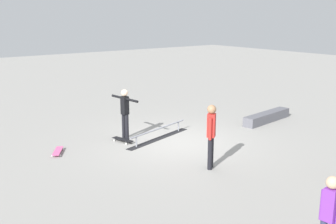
# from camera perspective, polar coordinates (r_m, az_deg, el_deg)

# --- Properties ---
(ground_plane) EXTENTS (60.00, 60.00, 0.00)m
(ground_plane) POSITION_cam_1_polar(r_m,az_deg,el_deg) (12.96, 1.17, -4.26)
(ground_plane) COLOR gray
(grind_rail) EXTENTS (2.87, 1.01, 0.37)m
(grind_rail) POSITION_cam_1_polar(r_m,az_deg,el_deg) (13.26, -1.31, -3.12)
(grind_rail) COLOR black
(grind_rail) RESTS_ON ground_plane
(skate_ledge) EXTENTS (2.58, 0.75, 0.35)m
(skate_ledge) POSITION_cam_1_polar(r_m,az_deg,el_deg) (15.81, 13.78, -0.69)
(skate_ledge) COLOR #595960
(skate_ledge) RESTS_ON ground_plane
(skater_main) EXTENTS (0.23, 1.33, 1.65)m
(skater_main) POSITION_cam_1_polar(r_m,az_deg,el_deg) (13.09, -6.09, 0.21)
(skater_main) COLOR black
(skater_main) RESTS_ON ground_plane
(skateboard_main) EXTENTS (0.39, 0.82, 0.09)m
(skateboard_main) POSITION_cam_1_polar(r_m,az_deg,el_deg) (13.04, -6.40, -3.89)
(skateboard_main) COLOR black
(skateboard_main) RESTS_ON ground_plane
(bystander_red_shirt) EXTENTS (0.36, 0.30, 1.72)m
(bystander_red_shirt) POSITION_cam_1_polar(r_m,az_deg,el_deg) (10.58, 6.10, -2.96)
(bystander_red_shirt) COLOR black
(bystander_red_shirt) RESTS_ON ground_plane
(bystander_purple_shirt) EXTENTS (0.21, 0.35, 1.53)m
(bystander_purple_shirt) POSITION_cam_1_polar(r_m,az_deg,el_deg) (7.12, 21.80, -13.39)
(bystander_purple_shirt) COLOR #2D3351
(bystander_purple_shirt) RESTS_ON ground_plane
(loose_skateboard_pink) EXTENTS (0.60, 0.78, 0.09)m
(loose_skateboard_pink) POSITION_cam_1_polar(r_m,az_deg,el_deg) (12.34, -15.28, -5.33)
(loose_skateboard_pink) COLOR #E05993
(loose_skateboard_pink) RESTS_ON ground_plane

